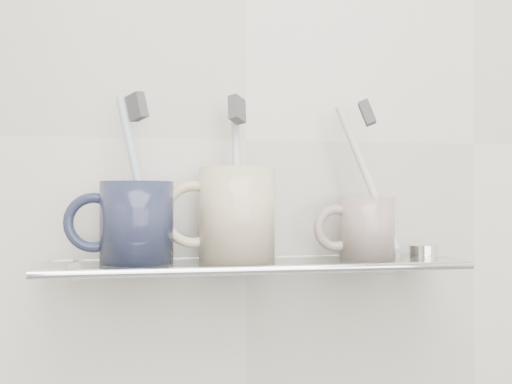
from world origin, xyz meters
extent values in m
plane|color=beige|center=(0.00, 1.10, 1.25)|extent=(2.50, 0.00, 2.50)
cube|color=silver|center=(0.00, 1.04, 1.10)|extent=(0.50, 0.12, 0.01)
cylinder|color=silver|center=(0.00, 0.98, 1.10)|extent=(0.50, 0.01, 0.01)
cylinder|color=silver|center=(-0.21, 1.09, 1.09)|extent=(0.02, 0.03, 0.02)
cylinder|color=silver|center=(0.21, 1.09, 1.09)|extent=(0.02, 0.03, 0.02)
cylinder|color=#181F31|center=(-0.14, 1.04, 1.15)|extent=(0.10, 0.10, 0.09)
torus|color=#181F31|center=(-0.19, 1.04, 1.15)|extent=(0.07, 0.01, 0.07)
cylinder|color=#A4BACA|center=(-0.14, 1.04, 1.20)|extent=(0.05, 0.03, 0.19)
cube|color=#404043|center=(-0.14, 1.04, 1.28)|extent=(0.03, 0.03, 0.03)
cylinder|color=beige|center=(-0.02, 1.04, 1.16)|extent=(0.10, 0.10, 0.11)
torus|color=beige|center=(-0.07, 1.04, 1.16)|extent=(0.08, 0.01, 0.08)
cylinder|color=silver|center=(-0.02, 1.04, 1.20)|extent=(0.02, 0.07, 0.19)
cube|color=#404043|center=(-0.02, 1.04, 1.28)|extent=(0.02, 0.03, 0.04)
cylinder|color=silver|center=(0.14, 1.04, 1.14)|extent=(0.07, 0.07, 0.08)
torus|color=silver|center=(0.10, 1.04, 1.14)|extent=(0.06, 0.01, 0.06)
cylinder|color=beige|center=(0.14, 1.04, 1.20)|extent=(0.07, 0.05, 0.18)
cube|color=#404043|center=(0.14, 1.04, 1.28)|extent=(0.03, 0.03, 0.03)
cylinder|color=silver|center=(0.22, 1.04, 1.11)|extent=(0.04, 0.04, 0.02)
camera|label=1|loc=(-0.15, 0.29, 1.18)|focal=45.00mm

